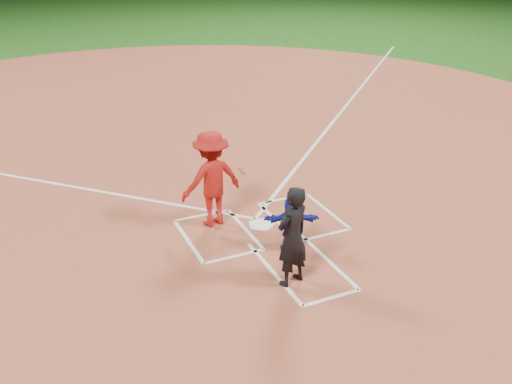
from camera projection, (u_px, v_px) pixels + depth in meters
name	position (u px, v px, depth m)	size (l,w,h in m)	color
ground	(261.00, 225.00, 11.83)	(120.00, 120.00, 0.00)	#194A12
home_plate_dirt	(175.00, 136.00, 16.77)	(28.00, 28.00, 0.01)	brown
home_plate	(261.00, 225.00, 11.82)	(0.60, 0.60, 0.02)	white
catcher	(292.00, 223.00, 10.70)	(1.06, 0.34, 1.15)	#1421A2
umpire	(292.00, 237.00, 9.55)	(0.67, 0.44, 1.82)	black
chalk_markings	(183.00, 144.00, 16.18)	(28.35, 17.32, 0.01)	white
batter_at_plate	(212.00, 179.00, 11.48)	(1.45, 1.01, 2.01)	#A41612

